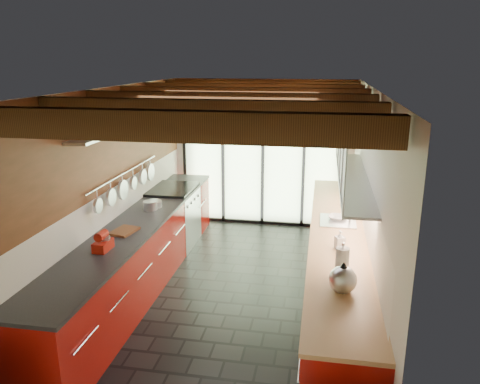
{
  "coord_description": "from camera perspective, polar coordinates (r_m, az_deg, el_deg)",
  "views": [
    {
      "loc": [
        1.03,
        -5.4,
        2.94
      ],
      "look_at": [
        -0.0,
        0.4,
        1.25
      ],
      "focal_mm": 35.0,
      "sensor_mm": 36.0,
      "label": 1
    }
  ],
  "objects": [
    {
      "name": "glass_door",
      "position": [
        8.25,
        2.83,
        7.07
      ],
      "size": [
        2.95,
        0.1,
        2.9
      ],
      "color": "#C6EAAD",
      "rests_on": "ground"
    },
    {
      "name": "left_wall_fixtures",
      "position": [
        6.28,
        -13.6,
        5.13
      ],
      "size": [
        0.28,
        2.6,
        0.96
      ],
      "color": "silver",
      "rests_on": "ground"
    },
    {
      "name": "cutting_board",
      "position": [
        5.82,
        -13.94,
        -4.65
      ],
      "size": [
        0.3,
        0.38,
        0.03
      ],
      "primitive_type": "cube",
      "rotation": [
        0.0,
        0.0,
        -0.19
      ],
      "color": "brown",
      "rests_on": "left_counter"
    },
    {
      "name": "stand_mixer",
      "position": [
        5.33,
        -16.35,
        -5.9
      ],
      "size": [
        0.15,
        0.26,
        0.23
      ],
      "color": "#B11A0E",
      "rests_on": "left_counter"
    },
    {
      "name": "pot_large",
      "position": [
        6.57,
        -10.88,
        -1.61
      ],
      "size": [
        0.21,
        0.21,
        0.12
      ],
      "primitive_type": "cylinder",
      "rotation": [
        0.0,
        0.0,
        -0.09
      ],
      "color": "silver",
      "rests_on": "left_counter"
    },
    {
      "name": "kettle",
      "position": [
        4.34,
        12.44,
        -10.21
      ],
      "size": [
        0.3,
        0.34,
        0.3
      ],
      "color": "silver",
      "rests_on": "right_counter"
    },
    {
      "name": "upper_cabinets_right",
      "position": [
        5.81,
        13.91,
        4.74
      ],
      "size": [
        0.34,
        3.0,
        3.0
      ],
      "color": "silver",
      "rests_on": "ground"
    },
    {
      "name": "room_shell",
      "position": [
        5.64,
        -0.69,
        2.84
      ],
      "size": [
        5.5,
        5.5,
        5.5
      ],
      "color": "silver",
      "rests_on": "ground"
    },
    {
      "name": "range_stove",
      "position": [
        7.63,
        -8.06,
        -3.03
      ],
      "size": [
        0.66,
        0.9,
        0.97
      ],
      "color": "silver",
      "rests_on": "ground"
    },
    {
      "name": "ground",
      "position": [
        6.23,
        -0.64,
        -12.14
      ],
      "size": [
        5.5,
        5.5,
        0.0
      ],
      "primitive_type": "plane",
      "color": "black",
      "rests_on": "ground"
    },
    {
      "name": "left_counter",
      "position": [
        6.37,
        -12.09,
        -7.27
      ],
      "size": [
        0.68,
        5.0,
        0.92
      ],
      "color": "maroon",
      "rests_on": "ground"
    },
    {
      "name": "soap_bottle",
      "position": [
        5.25,
        12.07,
        -5.73
      ],
      "size": [
        0.12,
        0.13,
        0.21
      ],
      "primitive_type": "imported",
      "rotation": [
        0.0,
        0.0,
        0.38
      ],
      "color": "silver",
      "rests_on": "right_counter"
    },
    {
      "name": "sink_assembly",
      "position": [
        6.13,
        11.98,
        -3.19
      ],
      "size": [
        0.45,
        0.52,
        0.43
      ],
      "color": "silver",
      "rests_on": "right_counter"
    },
    {
      "name": "ceiling_beams",
      "position": [
        5.88,
        -0.01,
        11.36
      ],
      "size": [
        3.14,
        5.06,
        4.9
      ],
      "color": "#593316",
      "rests_on": "ground"
    },
    {
      "name": "right_counter",
      "position": [
        5.94,
        11.66,
        -8.99
      ],
      "size": [
        0.68,
        5.0,
        0.92
      ],
      "color": "maroon",
      "rests_on": "ground"
    },
    {
      "name": "paper_towel",
      "position": [
        4.59,
        12.33,
        -8.43
      ],
      "size": [
        0.16,
        0.16,
        0.35
      ],
      "color": "white",
      "rests_on": "right_counter"
    },
    {
      "name": "pot_small",
      "position": [
        6.68,
        -10.52,
        -1.44
      ],
      "size": [
        0.31,
        0.31,
        0.09
      ],
      "primitive_type": "cylinder",
      "rotation": [
        0.0,
        0.0,
        -0.36
      ],
      "color": "silver",
      "rests_on": "left_counter"
    },
    {
      "name": "bowl",
      "position": [
        6.19,
        11.79,
        -3.09
      ],
      "size": [
        0.27,
        0.27,
        0.06
      ],
      "primitive_type": "imported",
      "rotation": [
        0.0,
        0.0,
        -0.21
      ],
      "color": "silver",
      "rests_on": "right_counter"
    }
  ]
}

